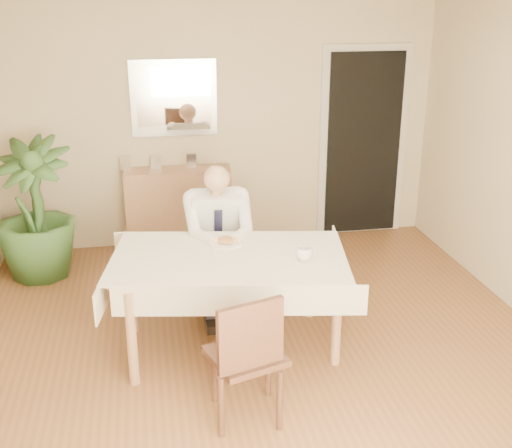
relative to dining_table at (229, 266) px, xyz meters
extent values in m
plane|color=brown|center=(0.22, -0.25, -0.67)|extent=(5.00, 5.00, 0.00)
cube|color=beige|center=(0.22, 2.25, 0.63)|extent=(4.50, 0.02, 2.60)
cube|color=beige|center=(0.22, -2.75, 0.63)|extent=(4.50, 0.02, 2.60)
cube|color=beige|center=(0.22, -2.73, 0.78)|extent=(1.34, 0.02, 1.44)
cube|color=white|center=(0.22, -2.71, 0.78)|extent=(1.18, 0.02, 1.28)
cube|color=beige|center=(1.77, 2.23, 0.33)|extent=(0.96, 0.03, 2.10)
cube|color=black|center=(1.77, 2.20, 0.33)|extent=(0.80, 0.05, 1.95)
cube|color=silver|center=(-0.24, 2.22, 0.88)|extent=(0.86, 0.03, 0.76)
cube|color=white|center=(-0.24, 2.20, 0.88)|extent=(0.74, 0.02, 0.64)
cube|color=#B07E52|center=(0.00, 0.00, 0.05)|extent=(1.73, 1.15, 0.04)
cube|color=beige|center=(0.00, 0.00, 0.08)|extent=(1.84, 1.27, 0.01)
cube|color=beige|center=(0.00, -0.50, -0.03)|extent=(1.68, 0.29, 0.22)
cube|color=beige|center=(0.00, 0.50, -0.03)|extent=(1.68, 0.29, 0.22)
cube|color=beige|center=(-0.85, 0.00, -0.03)|extent=(0.18, 0.99, 0.22)
cube|color=beige|center=(0.85, 0.00, -0.03)|extent=(0.18, 0.99, 0.22)
cylinder|color=#B07E52|center=(-0.72, -0.37, -0.32)|extent=(0.07, 0.07, 0.70)
cylinder|color=#B07E52|center=(0.72, -0.37, -0.32)|extent=(0.07, 0.07, 0.70)
cylinder|color=#B07E52|center=(-0.72, 0.37, -0.32)|extent=(0.07, 0.07, 0.70)
cylinder|color=#B07E52|center=(0.72, 0.37, -0.32)|extent=(0.07, 0.07, 0.70)
cube|color=#43291D|center=(0.00, 0.80, -0.26)|extent=(0.43, 0.43, 0.04)
cube|color=#43291D|center=(0.00, 0.98, -0.03)|extent=(0.40, 0.07, 0.40)
cylinder|color=#43291D|center=(-0.17, 0.63, -0.48)|extent=(0.04, 0.04, 0.38)
cylinder|color=#43291D|center=(0.17, 0.63, -0.48)|extent=(0.04, 0.04, 0.38)
cylinder|color=#43291D|center=(-0.17, 0.97, -0.48)|extent=(0.04, 0.04, 0.38)
cylinder|color=#43291D|center=(0.17, 0.97, -0.48)|extent=(0.04, 0.04, 0.38)
cube|color=#43291D|center=(-0.02, -0.85, -0.24)|extent=(0.53, 0.53, 0.04)
cube|color=#43291D|center=(-0.02, -1.04, 0.01)|extent=(0.41, 0.17, 0.42)
cylinder|color=#43291D|center=(-0.20, -1.03, -0.46)|extent=(0.04, 0.04, 0.41)
cylinder|color=#43291D|center=(0.16, -1.03, -0.46)|extent=(0.04, 0.04, 0.41)
cylinder|color=#43291D|center=(-0.20, -0.67, -0.46)|extent=(0.04, 0.04, 0.41)
cylinder|color=#43291D|center=(0.16, -0.67, -0.46)|extent=(0.04, 0.04, 0.41)
cube|color=white|center=(0.00, 0.76, 0.08)|extent=(0.42, 0.31, 0.55)
cube|color=black|center=(0.00, 0.64, 0.05)|extent=(0.06, 0.08, 0.36)
cylinder|color=tan|center=(0.00, 0.71, 0.37)|extent=(0.09, 0.09, 0.08)
sphere|color=tan|center=(0.00, 0.69, 0.47)|extent=(0.21, 0.21, 0.21)
cube|color=black|center=(-0.10, 0.56, -0.15)|extent=(0.13, 0.42, 0.13)
cube|color=black|center=(0.10, 0.56, -0.15)|extent=(0.13, 0.42, 0.13)
cube|color=black|center=(-0.10, 0.38, -0.44)|extent=(0.11, 0.12, 0.45)
cube|color=black|center=(0.10, 0.38, -0.44)|extent=(0.11, 0.12, 0.45)
cube|color=black|center=(-0.10, 0.32, -0.63)|extent=(0.11, 0.26, 0.07)
cube|color=black|center=(0.10, 0.32, -0.63)|extent=(0.11, 0.26, 0.07)
cylinder|color=white|center=(0.01, 0.23, 0.09)|extent=(0.26, 0.26, 0.02)
ellipsoid|color=olive|center=(0.01, 0.23, 0.11)|extent=(0.14, 0.14, 0.06)
cylinder|color=silver|center=(0.05, 0.17, 0.11)|extent=(0.01, 0.13, 0.01)
cylinder|color=silver|center=(-0.03, 0.17, 0.11)|extent=(0.01, 0.13, 0.01)
imported|color=white|center=(0.52, -0.16, 0.13)|extent=(0.14, 0.14, 0.09)
cube|color=#B07E52|center=(-0.24, 2.07, -0.24)|extent=(1.09, 0.42, 0.86)
cube|color=silver|center=(-0.75, 2.15, 0.26)|extent=(0.10, 0.02, 0.14)
cube|color=silver|center=(-0.45, 2.13, 0.26)|extent=(0.10, 0.02, 0.14)
cube|color=silver|center=(-0.09, 2.12, 0.26)|extent=(0.10, 0.02, 0.14)
imported|color=#2E5223|center=(-1.59, 1.61, -0.01)|extent=(0.93, 0.93, 1.32)
camera|label=1|loc=(-0.56, -4.26, 1.91)|focal=45.00mm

